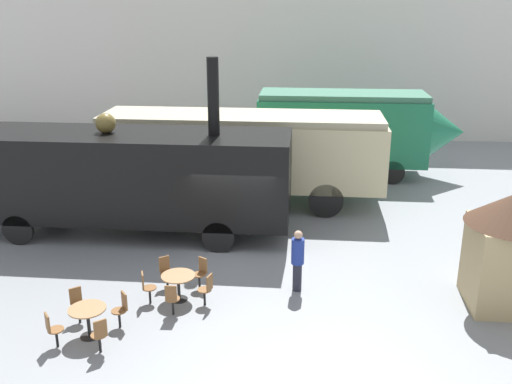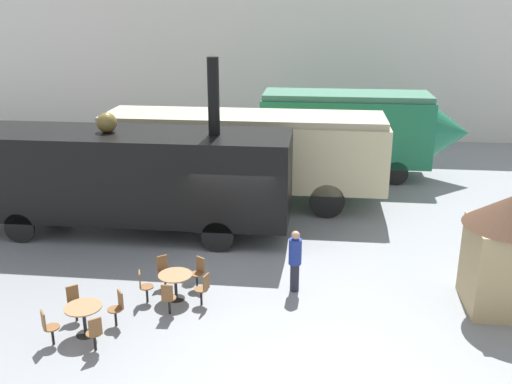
# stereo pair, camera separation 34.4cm
# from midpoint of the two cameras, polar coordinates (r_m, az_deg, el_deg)

# --- Properties ---
(ground_plane) EXTENTS (80.00, 80.00, 0.00)m
(ground_plane) POSITION_cam_midpoint_polar(r_m,az_deg,el_deg) (17.73, -2.72, -5.89)
(ground_plane) COLOR gray
(backdrop_wall) EXTENTS (44.00, 0.15, 9.00)m
(backdrop_wall) POSITION_cam_midpoint_polar(r_m,az_deg,el_deg) (31.75, 1.08, 13.48)
(backdrop_wall) COLOR silver
(backdrop_wall) RESTS_ON ground_plane
(streamlined_locomotive) EXTENTS (8.75, 2.55, 3.64)m
(streamlined_locomotive) POSITION_cam_midpoint_polar(r_m,az_deg,el_deg) (25.09, 9.62, 6.32)
(streamlined_locomotive) COLOR #196B47
(streamlined_locomotive) RESTS_ON ground_plane
(passenger_coach_vintage) EXTENTS (10.45, 2.80, 3.41)m
(passenger_coach_vintage) POSITION_cam_midpoint_polar(r_m,az_deg,el_deg) (21.26, -1.90, 4.28)
(passenger_coach_vintage) COLOR beige
(passenger_coach_vintage) RESTS_ON ground_plane
(steam_locomotive) EXTENTS (10.60, 2.74, 5.75)m
(steam_locomotive) POSITION_cam_midpoint_polar(r_m,az_deg,el_deg) (18.90, -13.37, 1.73)
(steam_locomotive) COLOR black
(steam_locomotive) RESTS_ON ground_plane
(cafe_table_near) EXTENTS (0.86, 0.86, 0.74)m
(cafe_table_near) POSITION_cam_midpoint_polar(r_m,az_deg,el_deg) (13.82, -17.19, -11.63)
(cafe_table_near) COLOR black
(cafe_table_near) RESTS_ON ground_plane
(cafe_table_mid) EXTENTS (0.88, 0.88, 0.70)m
(cafe_table_mid) POSITION_cam_midpoint_polar(r_m,az_deg,el_deg) (14.89, -8.43, -8.73)
(cafe_table_mid) COLOR black
(cafe_table_mid) RESTS_ON ground_plane
(cafe_chair_0) EXTENTS (0.41, 0.40, 0.87)m
(cafe_chair_0) POSITION_cam_midpoint_polar(r_m,az_deg,el_deg) (14.05, -14.00, -11.12)
(cafe_chair_0) COLOR black
(cafe_chair_0) RESTS_ON ground_plane
(cafe_chair_1) EXTENTS (0.40, 0.41, 0.87)m
(cafe_chair_1) POSITION_cam_midpoint_polar(r_m,az_deg,el_deg) (14.54, -18.11, -10.46)
(cafe_chair_1) COLOR black
(cafe_chair_1) RESTS_ON ground_plane
(cafe_chair_2) EXTENTS (0.41, 0.40, 0.87)m
(cafe_chair_2) POSITION_cam_midpoint_polar(r_m,az_deg,el_deg) (13.71, -20.42, -12.61)
(cafe_chair_2) COLOR black
(cafe_chair_2) RESTS_ON ground_plane
(cafe_chair_3) EXTENTS (0.40, 0.41, 0.87)m
(cafe_chair_3) POSITION_cam_midpoint_polar(r_m,az_deg,el_deg) (13.19, -16.10, -13.44)
(cafe_chair_3) COLOR black
(cafe_chair_3) RESTS_ON ground_plane
(cafe_chair_4) EXTENTS (0.40, 0.40, 0.87)m
(cafe_chair_4) POSITION_cam_midpoint_polar(r_m,az_deg,el_deg) (15.40, -6.16, -7.87)
(cafe_chair_4) COLOR black
(cafe_chair_4) RESTS_ON ground_plane
(cafe_chair_5) EXTENTS (0.40, 0.40, 0.87)m
(cafe_chair_5) POSITION_cam_midpoint_polar(r_m,az_deg,el_deg) (15.59, -9.65, -7.69)
(cafe_chair_5) COLOR black
(cafe_chair_5) RESTS_ON ground_plane
(cafe_chair_6) EXTENTS (0.39, 0.37, 0.87)m
(cafe_chair_6) POSITION_cam_midpoint_polar(r_m,az_deg,el_deg) (14.88, -11.57, -9.16)
(cafe_chair_6) COLOR black
(cafe_chair_6) RESTS_ON ground_plane
(cafe_chair_7) EXTENTS (0.36, 0.36, 0.87)m
(cafe_chair_7) POSITION_cam_midpoint_polar(r_m,az_deg,el_deg) (14.22, -9.11, -10.39)
(cafe_chair_7) COLOR black
(cafe_chair_7) RESTS_ON ground_plane
(cafe_chair_8) EXTENTS (0.39, 0.37, 0.87)m
(cafe_chair_8) POSITION_cam_midpoint_polar(r_m,az_deg,el_deg) (14.56, -5.62, -9.50)
(cafe_chair_8) COLOR black
(cafe_chair_8) RESTS_ON ground_plane
(visitor_person) EXTENTS (0.34, 0.34, 1.71)m
(visitor_person) POSITION_cam_midpoint_polar(r_m,az_deg,el_deg) (15.07, 3.53, -6.64)
(visitor_person) COLOR #262633
(visitor_person) RESTS_ON ground_plane
(ticket_kiosk) EXTENTS (2.34, 2.34, 3.00)m
(ticket_kiosk) POSITION_cam_midpoint_polar(r_m,az_deg,el_deg) (15.31, 23.50, -4.78)
(ticket_kiosk) COLOR tan
(ticket_kiosk) RESTS_ON ground_plane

